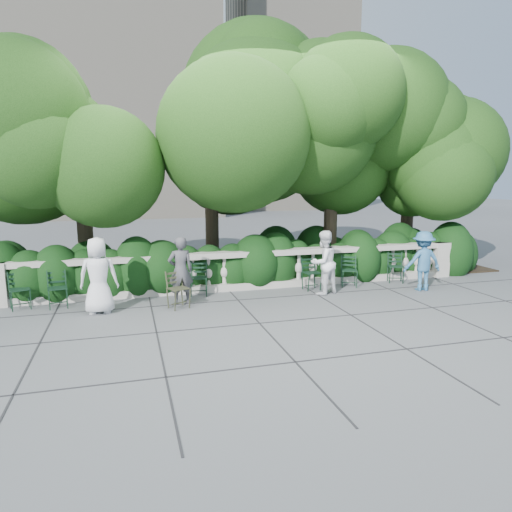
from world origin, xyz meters
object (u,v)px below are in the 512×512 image
object	(u,v)px
chair_a	(22,311)
chair_d	(199,297)
chair_weathered	(182,310)
person_older_blue	(423,261)
person_businessman	(98,275)
chair_c	(314,291)
chair_b	(59,310)
chair_e	(396,284)
chair_f	(349,288)
person_casual_man	(323,263)
person_woman_grey	(181,271)

from	to	relation	value
chair_a	chair_d	bearing A→B (deg)	-16.18
chair_weathered	person_older_blue	bearing A→B (deg)	-22.20
chair_a	person_businessman	bearing A→B (deg)	-38.31
chair_c	person_older_blue	world-z (taller)	person_older_blue
person_older_blue	chair_b	bearing A→B (deg)	1.19
chair_c	chair_e	xyz separation A→B (m)	(2.47, 0.15, 0.00)
chair_b	chair_c	bearing A→B (deg)	-9.07
chair_f	person_businessman	world-z (taller)	person_businessman
chair_c	chair_d	bearing A→B (deg)	169.21
person_businessman	chair_b	bearing A→B (deg)	-24.49
chair_b	person_casual_man	size ratio (longest dim) A/B	0.53
chair_c	person_businessman	distance (m)	5.23
person_casual_man	person_older_blue	xyz separation A→B (m)	(2.58, -0.36, -0.03)
chair_f	person_older_blue	bearing A→B (deg)	-2.25
chair_d	chair_e	bearing A→B (deg)	10.25
chair_b	person_woman_grey	xyz separation A→B (m)	(2.63, -0.28, 0.78)
chair_a	person_businessman	xyz separation A→B (m)	(1.65, -0.62, 0.82)
person_woman_grey	person_older_blue	size ratio (longest dim) A/B	1.02
chair_a	person_casual_man	world-z (taller)	person_casual_man
chair_a	chair_d	size ratio (longest dim) A/B	1.00
person_older_blue	chair_weathered	bearing A→B (deg)	6.38
chair_e	chair_f	size ratio (longest dim) A/B	1.00
chair_f	chair_d	bearing A→B (deg)	-162.61
chair_b	person_casual_man	distance (m)	6.18
person_older_blue	chair_c	bearing A→B (deg)	-8.32
chair_c	chair_f	distance (m)	1.00
chair_b	chair_d	size ratio (longest dim) A/B	1.00
chair_a	person_older_blue	bearing A→B (deg)	-22.40
chair_a	chair_weathered	size ratio (longest dim) A/B	1.00
chair_f	person_woman_grey	world-z (taller)	person_woman_grey
chair_d	person_casual_man	size ratio (longest dim) A/B	0.53
chair_a	person_woman_grey	bearing A→B (deg)	-24.26
chair_e	person_casual_man	xyz separation A→B (m)	(-2.38, -0.46, 0.79)
chair_a	chair_f	size ratio (longest dim) A/B	1.00
chair_e	chair_f	world-z (taller)	same
person_businessman	chair_weathered	bearing A→B (deg)	176.99
person_casual_man	person_older_blue	size ratio (longest dim) A/B	1.04
chair_f	chair_weathered	size ratio (longest dim) A/B	1.00
person_casual_man	chair_f	bearing A→B (deg)	-179.75
chair_a	chair_weathered	world-z (taller)	same
person_woman_grey	chair_c	bearing A→B (deg)	-178.37
chair_d	chair_b	bearing A→B (deg)	-165.10
chair_d	chair_weathered	bearing A→B (deg)	-107.20
chair_d	chair_f	distance (m)	3.92
chair_weathered	person_woman_grey	bearing A→B (deg)	62.19
chair_f	person_casual_man	distance (m)	1.25
chair_a	chair_c	xyz separation A→B (m)	(6.78, -0.12, 0.00)
chair_d	person_woman_grey	bearing A→B (deg)	-123.18
chair_a	person_businessman	size ratio (longest dim) A/B	0.51
chair_e	person_older_blue	xyz separation A→B (m)	(0.20, -0.82, 0.76)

